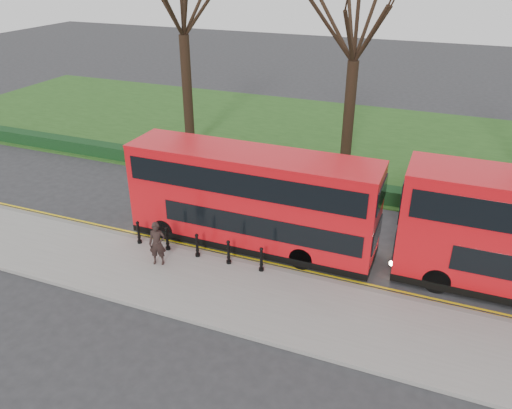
% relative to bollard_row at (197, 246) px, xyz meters
% --- Properties ---
extents(ground, '(120.00, 120.00, 0.00)m').
position_rel_bollard_row_xyz_m(ground, '(1.52, 1.35, -0.65)').
color(ground, '#28282B').
rests_on(ground, ground).
extents(pavement, '(60.00, 4.00, 0.15)m').
position_rel_bollard_row_xyz_m(pavement, '(1.52, -1.65, -0.57)').
color(pavement, gray).
rests_on(pavement, ground).
extents(kerb, '(60.00, 0.25, 0.16)m').
position_rel_bollard_row_xyz_m(kerb, '(1.52, 0.35, -0.57)').
color(kerb, slate).
rests_on(kerb, ground).
extents(grass_verge, '(60.00, 18.00, 0.06)m').
position_rel_bollard_row_xyz_m(grass_verge, '(1.52, 16.35, -0.62)').
color(grass_verge, '#234A18').
rests_on(grass_verge, ground).
extents(hedge, '(60.00, 0.90, 0.80)m').
position_rel_bollard_row_xyz_m(hedge, '(1.52, 8.15, -0.25)').
color(hedge, black).
rests_on(hedge, ground).
extents(yellow_line_outer, '(60.00, 0.10, 0.01)m').
position_rel_bollard_row_xyz_m(yellow_line_outer, '(1.52, 0.65, -0.64)').
color(yellow_line_outer, yellow).
rests_on(yellow_line_outer, ground).
extents(yellow_line_inner, '(60.00, 0.10, 0.01)m').
position_rel_bollard_row_xyz_m(yellow_line_inner, '(1.52, 0.85, -0.64)').
color(yellow_line_inner, yellow).
rests_on(yellow_line_inner, ground).
extents(tree_mid, '(7.28, 7.28, 11.37)m').
position_rel_bollard_row_xyz_m(tree_mid, '(3.52, 11.35, 7.62)').
color(tree_mid, black).
rests_on(tree_mid, ground).
extents(bollard_row, '(5.76, 0.15, 1.00)m').
position_rel_bollard_row_xyz_m(bollard_row, '(0.00, 0.00, 0.00)').
color(bollard_row, black).
rests_on(bollard_row, pavement).
extents(bus_lead, '(10.51, 2.41, 4.18)m').
position_rel_bollard_row_xyz_m(bus_lead, '(1.56, 2.00, 1.46)').
color(bus_lead, red).
rests_on(bus_lead, ground).
extents(pedestrian, '(0.78, 0.63, 1.84)m').
position_rel_bollard_row_xyz_m(pedestrian, '(-1.19, -1.05, 0.42)').
color(pedestrian, black).
rests_on(pedestrian, pavement).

